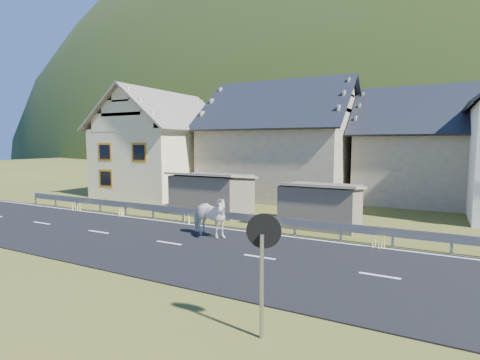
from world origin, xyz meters
The scene contains 13 objects.
ground centered at (0.00, 0.00, 0.00)m, with size 160.00×160.00×0.00m, color #3A4616.
road centered at (0.00, 0.00, 0.02)m, with size 60.00×7.00×0.04m, color black.
lane_markings centered at (0.00, 0.00, 0.04)m, with size 60.00×6.60×0.01m, color silver.
guardrail centered at (0.00, 3.68, 0.56)m, with size 28.10×0.09×0.75m.
shed_left centered at (-2.00, 6.50, 1.10)m, with size 4.30×3.30×2.40m, color #6C6052.
shed_right centered at (4.50, 6.00, 1.00)m, with size 3.80×2.90×2.20m, color #6C6052.
house_cream centered at (-10.00, 12.00, 4.36)m, with size 7.80×9.80×8.30m.
house_stone_a centered at (-1.00, 15.00, 4.63)m, with size 10.80×9.80×8.90m.
house_stone_b centered at (9.00, 17.00, 4.24)m, with size 9.80×8.80×8.10m.
mountain centered at (5.00, 180.00, -20.00)m, with size 440.00×280.00×260.00m, color #1C3411.
conifer_patch centered at (-55.00, 110.00, 6.00)m, with size 76.00×50.00×28.00m, color black.
horse centered at (0.86, 1.60, 0.93)m, with size 2.10×0.96×1.77m, color white.
traffic_mirror centered at (6.30, -4.82, 1.92)m, with size 0.71×0.30×2.62m.
Camera 1 is at (9.36, -11.67, 4.06)m, focal length 28.00 mm.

